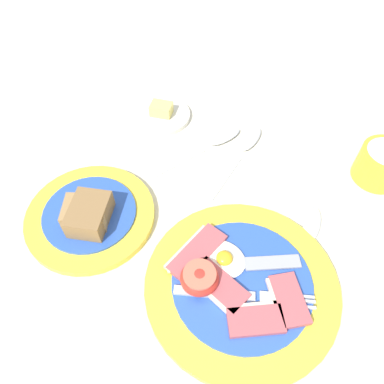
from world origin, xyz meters
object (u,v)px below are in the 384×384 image
Objects in this scene: breakfast_plate at (237,283)px; teaspoon_near_cup at (315,211)px; teaspoon_by_saucer at (244,148)px; sugar_cup at (382,164)px; bread_plate at (90,215)px; butter_dish at (162,114)px; teaspoon_stray at (213,143)px.

breakfast_plate reaches higher than teaspoon_near_cup.
breakfast_plate is at bearing -156.70° from teaspoon_by_saucer.
bread_plate is at bearing -143.29° from sugar_cup.
teaspoon_by_saucer and teaspoon_near_cup have the same top height.
butter_dish is 0.12m from teaspoon_stray.
breakfast_plate is 0.26m from teaspoon_by_saucer.
breakfast_plate is 1.33× the size of bread_plate.
breakfast_plate is 2.42× the size of butter_dish.
sugar_cup is 0.42× the size of teaspoon_near_cup.
teaspoon_by_saucer is (0.16, 0.25, -0.01)m from bread_plate.
bread_plate is at bearing 151.61° from teaspoon_by_saucer.
teaspoon_near_cup is (0.15, -0.08, 0.00)m from teaspoon_by_saucer.
teaspoon_stray is at bearing 107.51° from teaspoon_by_saucer.
butter_dish is 0.18m from teaspoon_by_saucer.
teaspoon_stray is (-0.14, 0.24, -0.01)m from breakfast_plate.
butter_dish is at bearing 134.85° from breakfast_plate.
bread_plate is at bearing -66.45° from teaspoon_near_cup.
teaspoon_near_cup is at bearing -79.78° from teaspoon_stray.
teaspoon_by_saucer is 1.00× the size of teaspoon_near_cup.
teaspoon_stray is at bearing 120.84° from breakfast_plate.
breakfast_plate is 1.37× the size of teaspoon_near_cup.
sugar_cup reaches higher than teaspoon_near_cup.
bread_plate is 0.26m from teaspoon_stray.
breakfast_plate is 0.37m from butter_dish.
teaspoon_near_cup and teaspoon_stray have the same top height.
breakfast_plate is 0.28m from teaspoon_stray.
teaspoon_near_cup is (0.31, 0.17, -0.01)m from bread_plate.
bread_plate is 1.81× the size of butter_dish.
teaspoon_near_cup is 1.09× the size of teaspoon_stray.
teaspoon_by_saucer is (-0.08, 0.25, -0.01)m from breakfast_plate.
butter_dish is at bearing 93.64° from bread_plate.
breakfast_plate is 3.29× the size of sugar_cup.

